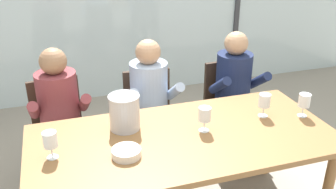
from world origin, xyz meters
name	(u,v)px	position (x,y,z in m)	size (l,w,h in m)	color
ground	(148,152)	(0.00, 1.00, 0.00)	(14.00, 14.00, 0.00)	#9E9384
dining_table	(184,146)	(0.00, 0.00, 0.68)	(2.03, 0.95, 0.76)	olive
chair_near_curtain	(59,123)	(-0.78, 0.92, 0.50)	(0.49, 0.49, 0.87)	#332319
chair_left_of_center	(150,112)	(-0.01, 0.87, 0.50)	(0.46, 0.46, 0.87)	#332319
chair_center	(229,101)	(0.78, 0.88, 0.50)	(0.46, 0.46, 0.87)	#332319
person_maroon_top	(60,113)	(-0.76, 0.75, 0.68)	(0.47, 0.62, 1.19)	brown
person_pale_blue_shirt	(152,101)	(-0.02, 0.75, 0.68)	(0.46, 0.61, 1.19)	#9EB2D1
person_navy_polo	(237,89)	(0.78, 0.75, 0.68)	(0.47, 0.61, 1.19)	#192347
ice_bucket_primary	(124,112)	(-0.35, 0.22, 0.88)	(0.21, 0.21, 0.25)	#B7B7BC
tasting_bowl	(126,153)	(-0.41, -0.12, 0.78)	(0.18, 0.18, 0.05)	silver
wine_glass_by_left_taster	(264,101)	(0.64, 0.09, 0.87)	(0.08, 0.08, 0.17)	silver
wine_glass_near_bucket	(205,115)	(0.15, 0.03, 0.87)	(0.08, 0.08, 0.17)	silver
wine_glass_center_pour	(304,101)	(0.92, 0.01, 0.87)	(0.08, 0.08, 0.17)	silver
wine_glass_by_right_taster	(50,140)	(-0.84, 0.01, 0.88)	(0.08, 0.08, 0.17)	silver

